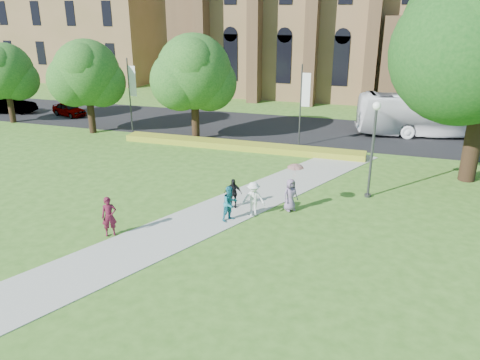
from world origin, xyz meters
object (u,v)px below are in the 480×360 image
(tour_coach, at_px, (436,115))
(pedestrian_0, at_px, (109,216))
(car_0, at_px, (69,109))
(car_1, at_px, (11,105))
(streetlamp, at_px, (373,139))

(tour_coach, distance_m, pedestrian_0, 27.79)
(car_0, xyz_separation_m, car_1, (-6.20, -0.63, 0.13))
(tour_coach, xyz_separation_m, car_0, (-32.59, -2.70, -1.07))
(car_1, bearing_deg, pedestrian_0, -145.19)
(streetlamp, distance_m, car_1, 36.44)
(car_1, distance_m, pedestrian_0, 30.86)
(streetlamp, xyz_separation_m, tour_coach, (4.33, 14.91, -1.56))
(streetlamp, relative_size, pedestrian_0, 2.86)
(car_1, height_order, pedestrian_0, pedestrian_0)
(streetlamp, relative_size, car_0, 1.39)
(streetlamp, height_order, car_1, streetlamp)
(streetlamp, xyz_separation_m, car_0, (-28.26, 12.21, -2.63))
(streetlamp, height_order, car_0, streetlamp)
(tour_coach, distance_m, car_1, 38.95)
(streetlamp, relative_size, tour_coach, 0.43)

